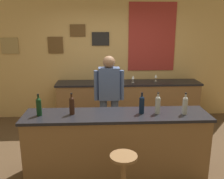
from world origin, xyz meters
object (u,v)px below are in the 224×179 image
Objects in this scene: wine_bottle_d at (158,104)px; wine_glass_b at (156,76)px; wine_bottle_b at (72,105)px; wine_bottle_c at (142,104)px; wine_glass_a at (133,78)px; wine_bottle_a at (39,106)px; coffee_mug at (111,81)px; wine_bottle_e at (185,105)px; bar_stool at (123,172)px; bartender at (109,95)px.

wine_bottle_d is 2.18m from wine_glass_b.
wine_bottle_b is 1.97× the size of wine_glass_b.
wine_bottle_c reaches higher than wine_glass_a.
wine_bottle_a and wine_bottle_d have the same top height.
wine_bottle_b reaches higher than coffee_mug.
wine_glass_b is at bearing 78.19° from wine_bottle_d.
wine_bottle_c is at bearing 0.61° from wine_bottle_a.
wine_glass_b is at bearing 88.02° from wine_bottle_e.
wine_bottle_b is at bearing 177.37° from wine_bottle_e.
wine_bottle_e is (0.37, -0.04, 0.00)m from wine_bottle_d.
wine_bottle_b is 1.00× the size of wine_bottle_e.
wine_bottle_a is at bearing -134.30° from wine_glass_b.
wine_glass_b is 1.03m from coffee_mug.
wine_bottle_e reaches higher than wine_glass_b.
wine_bottle_c is at bearing -0.77° from wine_bottle_b.
bar_stool is at bearing -99.57° from wine_glass_a.
wine_bottle_e is (0.59, -0.06, 0.00)m from wine_bottle_c.
wine_bottle_b is at bearing 131.29° from bar_stool.
wine_bottle_d is 2.02m from wine_glass_a.
bartender is 1.70m from bar_stool.
wine_bottle_a is 2.55m from wine_glass_a.
wine_bottle_b is 1.97× the size of wine_glass_a.
wine_bottle_a is 2.01m from wine_bottle_e.
wine_bottle_c is at bearing -94.07° from wine_glass_a.
wine_bottle_b and wine_bottle_c have the same top height.
wine_glass_a is 0.54m from wine_glass_b.
wine_glass_b is (0.67, 2.12, -0.05)m from wine_bottle_c.
coffee_mug is at bearing 114.69° from wine_bottle_e.
bartender is at bearing 58.32° from wine_bottle_b.
wine_glass_b is at bearing 45.70° from wine_bottle_a.
bartender is at bearing -131.83° from wine_glass_b.
wine_bottle_c is at bearing 176.39° from wine_bottle_d.
bartender reaches higher than wine_bottle_e.
wine_bottle_a is at bearing 178.75° from wine_bottle_e.
wine_bottle_d is (0.22, -0.01, 0.00)m from wine_bottle_c.
wine_glass_a is at bearing 102.36° from wine_bottle_e.
wine_bottle_c is 1.00× the size of wine_bottle_d.
wine_bottle_a is at bearing -118.01° from coffee_mug.
wine_glass_b is at bearing 12.79° from wine_glass_a.
wine_bottle_c is (0.42, -0.90, 0.12)m from bartender.
wine_bottle_d is 2.09m from coffee_mug.
wine_bottle_e reaches higher than coffee_mug.
wine_bottle_a is 1.00× the size of wine_bottle_d.
wine_bottle_e is at bearing -5.67° from wine_bottle_c.
wine_bottle_b is 2.67m from wine_glass_b.
bartender is 5.29× the size of wine_bottle_b.
bar_stool is 4.39× the size of wine_glass_a.
bar_stool is 2.22× the size of wine_bottle_a.
wine_bottle_d is (0.65, -0.92, 0.12)m from bartender.
wine_glass_b is (0.53, 0.12, 0.00)m from wine_glass_a.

